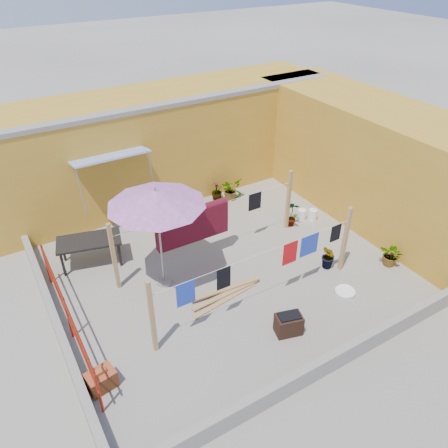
{
  "coord_description": "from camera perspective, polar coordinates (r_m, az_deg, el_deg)",
  "views": [
    {
      "loc": [
        -4.39,
        -7.24,
        6.98
      ],
      "look_at": [
        0.12,
        0.3,
        1.19
      ],
      "focal_mm": 35.0,
      "sensor_mm": 36.0,
      "label": 1
    }
  ],
  "objects": [
    {
      "name": "parapet_left",
      "position": [
        9.91,
        -20.9,
        -12.47
      ],
      "size": [
        0.16,
        7.3,
        0.44
      ],
      "primitive_type": "cube",
      "color": "gray",
      "rests_on": "ground"
    },
    {
      "name": "green_hose",
      "position": [
        14.18,
        1.28,
        4.02
      ],
      "size": [
        0.47,
        0.47,
        0.07
      ],
      "color": "#1E761A",
      "rests_on": "ground"
    },
    {
      "name": "clothesline_rig",
      "position": [
        10.59,
        -3.01,
        -0.73
      ],
      "size": [
        5.09,
        2.35,
        1.8
      ],
      "color": "tan",
      "rests_on": "ground"
    },
    {
      "name": "plant_back_a",
      "position": [
        13.78,
        0.85,
        4.61
      ],
      "size": [
        0.73,
        0.67,
        0.7
      ],
      "primitive_type": "imported",
      "rotation": [
        0.0,
        0.0,
        0.21
      ],
      "color": "#1A5B1C",
      "rests_on": "ground"
    },
    {
      "name": "white_basin",
      "position": [
        10.72,
        15.53,
        -8.49
      ],
      "size": [
        0.48,
        0.48,
        0.08
      ],
      "color": "white",
      "rests_on": "ground"
    },
    {
      "name": "water_jug_b",
      "position": [
        13.01,
        10.11,
        1.22
      ],
      "size": [
        0.24,
        0.24,
        0.38
      ],
      "color": "white",
      "rests_on": "ground"
    },
    {
      "name": "water_jug_a",
      "position": [
        13.06,
        11.5,
        1.18
      ],
      "size": [
        0.25,
        0.25,
        0.39
      ],
      "color": "white",
      "rests_on": "ground"
    },
    {
      "name": "brick_stack",
      "position": [
        8.79,
        -15.73,
        -18.99
      ],
      "size": [
        0.57,
        0.45,
        0.45
      ],
      "color": "#B15528",
      "rests_on": "ground"
    },
    {
      "name": "brazier",
      "position": [
        9.43,
        8.43,
        -12.78
      ],
      "size": [
        0.62,
        0.5,
        0.49
      ],
      "color": "#311D13",
      "rests_on": "ground"
    },
    {
      "name": "plant_right_a",
      "position": [
        12.55,
        8.87,
        1.38
      ],
      "size": [
        0.51,
        0.52,
        0.83
      ],
      "primitive_type": "imported",
      "rotation": [
        0.0,
        0.0,
        2.3
      ],
      "color": "#1A5B1C",
      "rests_on": "ground"
    },
    {
      "name": "wall_right",
      "position": [
        13.17,
        20.19,
        7.12
      ],
      "size": [
        2.4,
        9.0,
        3.2
      ],
      "primitive_type": "cube",
      "color": "gold",
      "rests_on": "ground"
    },
    {
      "name": "wall_back",
      "position": [
        13.97,
        -8.09,
        10.42
      ],
      "size": [
        11.0,
        3.27,
        3.21
      ],
      "color": "gold",
      "rests_on": "ground"
    },
    {
      "name": "red_railing",
      "position": [
        9.44,
        -19.88,
        -10.7
      ],
      "size": [
        0.05,
        4.2,
        1.1
      ],
      "color": "#A12110",
      "rests_on": "ground"
    },
    {
      "name": "ground",
      "position": [
        10.98,
        0.25,
        -6.13
      ],
      "size": [
        80.0,
        80.0,
        0.0
      ],
      "primitive_type": "plane",
      "color": "#9E998E",
      "rests_on": "ground"
    },
    {
      "name": "patio_umbrella",
      "position": [
        9.4,
        -8.87,
        3.3
      ],
      "size": [
        2.75,
        2.75,
        2.6
      ],
      "color": "gray",
      "rests_on": "ground"
    },
    {
      "name": "lumber_pile",
      "position": [
        10.24,
        0.18,
        -9.17
      ],
      "size": [
        1.93,
        0.56,
        0.11
      ],
      "color": "tan",
      "rests_on": "ground"
    },
    {
      "name": "outdoor_table",
      "position": [
        11.33,
        -17.21,
        -2.27
      ],
      "size": [
        1.69,
        1.13,
        0.73
      ],
      "color": "black",
      "rests_on": "ground"
    },
    {
      "name": "plant_right_c",
      "position": [
        11.75,
        21.08,
        -3.81
      ],
      "size": [
        0.62,
        0.67,
        0.63
      ],
      "primitive_type": "imported",
      "rotation": [
        0.0,
        0.0,
        4.99
      ],
      "color": "#1A5B1C",
      "rests_on": "ground"
    },
    {
      "name": "parapet_front",
      "position": [
        8.85,
        12.91,
        -17.61
      ],
      "size": [
        8.3,
        0.16,
        0.44
      ],
      "primitive_type": "cube",
      "color": "gray",
      "rests_on": "ground"
    },
    {
      "name": "plant_right_b",
      "position": [
        11.14,
        13.52,
        -4.21
      ],
      "size": [
        0.43,
        0.48,
        0.71
      ],
      "primitive_type": "imported",
      "rotation": [
        0.0,
        0.0,
        4.35
      ],
      "color": "#1A5B1C",
      "rests_on": "ground"
    },
    {
      "name": "plant_back_b",
      "position": [
        13.76,
        -0.96,
        4.34
      ],
      "size": [
        0.35,
        0.35,
        0.61
      ],
      "primitive_type": "imported",
      "rotation": [
        0.0,
        0.0,
        1.55
      ],
      "color": "#1A5B1C",
      "rests_on": "ground"
    }
  ]
}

